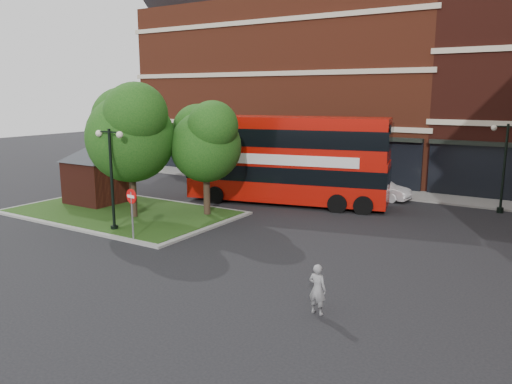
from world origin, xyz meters
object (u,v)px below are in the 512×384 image
Objects in this scene: car_silver at (298,177)px; woman at (317,289)px; car_white at (380,189)px; bus at (287,154)px.

woman is at bearing -157.10° from car_silver.
car_white is (-3.85, 17.49, -0.15)m from woman.
woman is (8.29, -13.23, -2.23)m from bus.
woman is 0.41× the size of car_white.
car_white is at bearing -108.71° from car_silver.
woman is at bearing -70.88° from bus.
bus is 7.80× the size of woman.
car_silver is at bearing -55.11° from woman.
bus reaches higher than woman.
woman is 17.91m from car_white.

